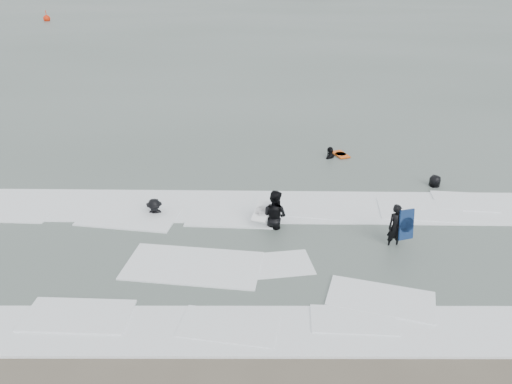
{
  "coord_description": "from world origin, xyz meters",
  "views": [
    {
      "loc": [
        0.28,
        -10.02,
        8.05
      ],
      "look_at": [
        0.0,
        5.0,
        1.1
      ],
      "focal_mm": 35.0,
      "sensor_mm": 36.0,
      "label": 1
    }
  ],
  "objects_px": {
    "surfer_right_near": "(330,158)",
    "buoy": "(47,18)",
    "surfer_breaker": "(155,216)",
    "surfer_centre": "(393,247)",
    "surfer_right_far": "(434,188)",
    "surfer_wading": "(274,227)"
  },
  "relations": [
    {
      "from": "surfer_right_near",
      "to": "buoy",
      "type": "bearing_deg",
      "value": -110.6
    },
    {
      "from": "surfer_centre",
      "to": "surfer_breaker",
      "type": "relative_size",
      "value": 0.99
    },
    {
      "from": "surfer_centre",
      "to": "surfer_wading",
      "type": "distance_m",
      "value": 3.88
    },
    {
      "from": "surfer_wading",
      "to": "surfer_right_far",
      "type": "xyz_separation_m",
      "value": [
        6.32,
        3.34,
        0.0
      ]
    },
    {
      "from": "surfer_breaker",
      "to": "surfer_right_near",
      "type": "xyz_separation_m",
      "value": [
        6.75,
        5.72,
        0.0
      ]
    },
    {
      "from": "surfer_centre",
      "to": "buoy",
      "type": "height_order",
      "value": "buoy"
    },
    {
      "from": "surfer_right_far",
      "to": "surfer_wading",
      "type": "bearing_deg",
      "value": 7.48
    },
    {
      "from": "surfer_wading",
      "to": "surfer_right_near",
      "type": "height_order",
      "value": "surfer_wading"
    },
    {
      "from": "surfer_centre",
      "to": "surfer_right_near",
      "type": "xyz_separation_m",
      "value": [
        -1.07,
        7.68,
        0.0
      ]
    },
    {
      "from": "surfer_right_far",
      "to": "buoy",
      "type": "distance_m",
      "value": 71.16
    },
    {
      "from": "surfer_right_near",
      "to": "buoy",
      "type": "height_order",
      "value": "buoy"
    },
    {
      "from": "surfer_breaker",
      "to": "surfer_right_near",
      "type": "distance_m",
      "value": 8.85
    },
    {
      "from": "surfer_centre",
      "to": "surfer_right_near",
      "type": "height_order",
      "value": "surfer_right_near"
    },
    {
      "from": "surfer_right_far",
      "to": "buoy",
      "type": "xyz_separation_m",
      "value": [
        -39.2,
        59.39,
        0.42
      ]
    },
    {
      "from": "surfer_centre",
      "to": "buoy",
      "type": "bearing_deg",
      "value": 109.33
    },
    {
      "from": "surfer_centre",
      "to": "surfer_right_far",
      "type": "distance_m",
      "value": 5.28
    },
    {
      "from": "surfer_right_near",
      "to": "surfer_right_far",
      "type": "bearing_deg",
      "value": 87.13
    },
    {
      "from": "surfer_right_near",
      "to": "surfer_centre",
      "type": "bearing_deg",
      "value": 45.06
    },
    {
      "from": "surfer_centre",
      "to": "buoy",
      "type": "relative_size",
      "value": 0.89
    },
    {
      "from": "surfer_right_near",
      "to": "surfer_right_far",
      "type": "height_order",
      "value": "surfer_right_near"
    },
    {
      "from": "surfer_centre",
      "to": "surfer_right_far",
      "type": "xyz_separation_m",
      "value": [
        2.65,
        4.56,
        0.0
      ]
    },
    {
      "from": "surfer_wading",
      "to": "surfer_right_near",
      "type": "distance_m",
      "value": 6.97
    }
  ]
}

